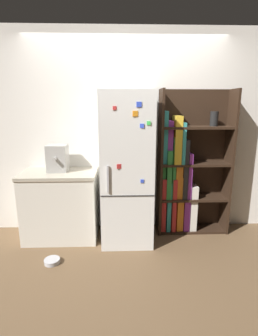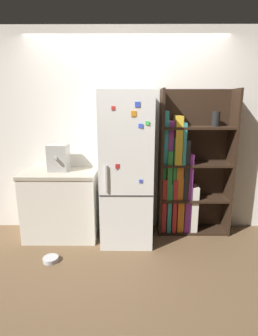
{
  "view_description": "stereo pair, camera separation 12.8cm",
  "coord_description": "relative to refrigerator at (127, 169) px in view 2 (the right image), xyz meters",
  "views": [
    {
      "loc": [
        -0.08,
        -2.97,
        1.67
      ],
      "look_at": [
        0.03,
        0.15,
        0.91
      ],
      "focal_mm": 28.0,
      "sensor_mm": 36.0,
      "label": 1
    },
    {
      "loc": [
        0.05,
        -2.97,
        1.67
      ],
      "look_at": [
        0.03,
        0.15,
        0.91
      ],
      "focal_mm": 28.0,
      "sensor_mm": 36.0,
      "label": 2
    }
  ],
  "objects": [
    {
      "name": "ground_plane",
      "position": [
        0.0,
        -0.12,
        -0.91
      ],
      "size": [
        16.0,
        16.0,
        0.0
      ],
      "primitive_type": "plane",
      "color": "brown"
    },
    {
      "name": "wall_back",
      "position": [
        0.0,
        0.36,
        0.39
      ],
      "size": [
        8.0,
        0.05,
        2.6
      ],
      "color": "white",
      "rests_on": "ground_plane"
    },
    {
      "name": "kitchen_counter",
      "position": [
        -0.83,
        0.06,
        -0.48
      ],
      "size": [
        0.92,
        0.58,
        0.86
      ],
      "color": "silver",
      "rests_on": "ground_plane"
    },
    {
      "name": "espresso_machine",
      "position": [
        -0.85,
        0.11,
        0.12
      ],
      "size": [
        0.24,
        0.3,
        0.33
      ],
      "color": "#A5A39E",
      "rests_on": "kitchen_counter"
    },
    {
      "name": "pet_bowl",
      "position": [
        -0.82,
        -0.55,
        -0.89
      ],
      "size": [
        0.17,
        0.17,
        0.05
      ],
      "color": "#B7B7BC",
      "rests_on": "ground_plane"
    },
    {
      "name": "refrigerator",
      "position": [
        0.0,
        0.0,
        0.0
      ],
      "size": [
        0.61,
        0.69,
        1.83
      ],
      "color": "white",
      "rests_on": "ground_plane"
    },
    {
      "name": "bookshelf",
      "position": [
        0.76,
        0.2,
        -0.12
      ],
      "size": [
        0.92,
        0.31,
        1.86
      ],
      "color": "black",
      "rests_on": "ground_plane"
    }
  ]
}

